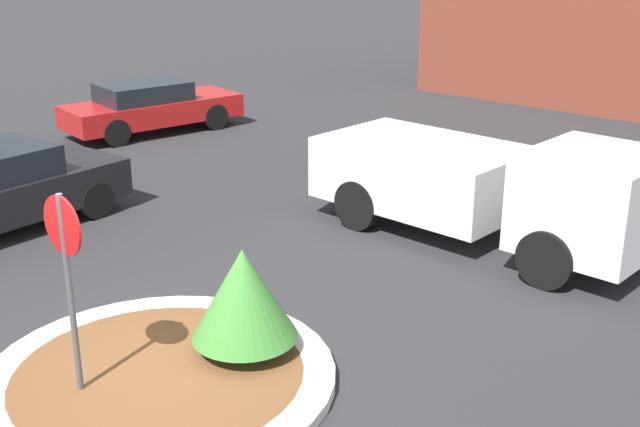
% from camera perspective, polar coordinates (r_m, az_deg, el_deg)
% --- Properties ---
extents(ground_plane, '(120.00, 120.00, 0.00)m').
position_cam_1_polar(ground_plane, '(9.82, -11.33, -11.71)').
color(ground_plane, '#2D2D30').
extents(traffic_island, '(4.15, 4.15, 0.15)m').
position_cam_1_polar(traffic_island, '(9.78, -11.35, -11.34)').
color(traffic_island, silver).
rests_on(traffic_island, ground_plane).
extents(stop_sign, '(0.67, 0.07, 2.46)m').
position_cam_1_polar(stop_sign, '(8.95, -17.58, -3.33)').
color(stop_sign, '#4C4C51').
rests_on(stop_sign, ground_plane).
extents(island_shrub, '(1.30, 1.30, 1.33)m').
position_cam_1_polar(island_shrub, '(9.70, -5.46, -5.69)').
color(island_shrub, brown).
rests_on(island_shrub, traffic_island).
extents(utility_truck, '(5.95, 2.44, 1.90)m').
position_cam_1_polar(utility_truck, '(13.71, 11.74, 2.03)').
color(utility_truck, white).
rests_on(utility_truck, ground_plane).
extents(parked_sedan_black, '(2.02, 4.34, 1.49)m').
position_cam_1_polar(parked_sedan_black, '(15.13, -21.81, 1.68)').
color(parked_sedan_black, black).
rests_on(parked_sedan_black, ground_plane).
extents(parked_sedan_red, '(2.47, 4.80, 1.33)m').
position_cam_1_polar(parked_sedan_red, '(21.54, -11.96, 7.46)').
color(parked_sedan_red, '#B21919').
rests_on(parked_sedan_red, ground_plane).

